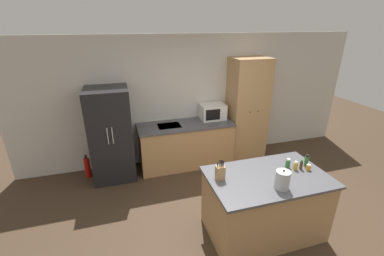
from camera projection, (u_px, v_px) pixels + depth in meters
ground_plane at (241, 225)px, 3.80m from camera, size 14.00×14.00×0.00m
wall_back at (195, 99)px, 5.37m from camera, size 7.20×0.06×2.60m
refrigerator at (111, 135)px, 4.73m from camera, size 0.75×0.75×1.74m
back_counter at (186, 144)px, 5.29m from camera, size 1.91×0.70×0.91m
pantry_cabinet at (247, 109)px, 5.45m from camera, size 0.77×0.60×2.15m
kitchen_island at (264, 204)px, 3.55m from camera, size 1.59×0.98×0.91m
microwave at (212, 112)px, 5.33m from camera, size 0.51×0.38×0.31m
knife_block at (220, 172)px, 3.27m from camera, size 0.11×0.09×0.29m
spice_bottle_tall_dark at (306, 161)px, 3.58m from camera, size 0.05×0.05×0.18m
spice_bottle_short_red at (288, 163)px, 3.56m from camera, size 0.06×0.06×0.13m
spice_bottle_amber_oil at (308, 167)px, 3.50m from camera, size 0.06×0.06×0.09m
spice_bottle_green_herb at (301, 165)px, 3.51m from camera, size 0.04×0.04×0.14m
spice_bottle_pale_salt at (296, 166)px, 3.50m from camera, size 0.06×0.06×0.13m
kettle at (282, 180)px, 3.09m from camera, size 0.18×0.18×0.26m
fire_extinguisher at (88, 167)px, 4.93m from camera, size 0.10×0.10×0.47m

